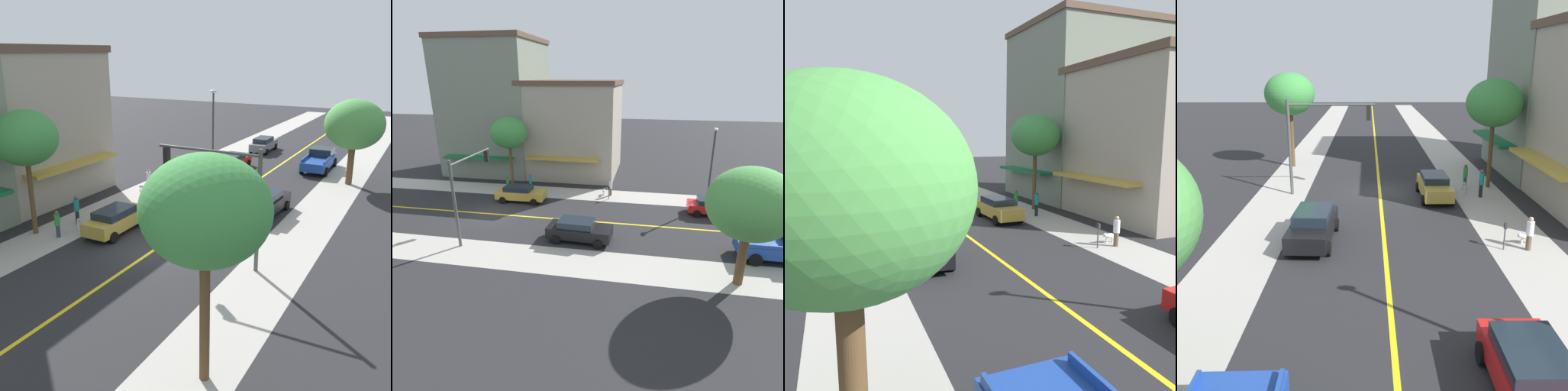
# 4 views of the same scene
# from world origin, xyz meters

# --- Properties ---
(ground_plane) EXTENTS (140.00, 140.00, 0.00)m
(ground_plane) POSITION_xyz_m (0.00, 0.00, 0.00)
(ground_plane) COLOR #262628
(sidewalk_left) EXTENTS (3.36, 126.00, 0.01)m
(sidewalk_left) POSITION_xyz_m (-6.42, 0.00, 0.00)
(sidewalk_left) COLOR #ADA8A0
(sidewalk_left) RESTS_ON ground
(sidewalk_right) EXTENTS (3.36, 126.00, 0.01)m
(sidewalk_right) POSITION_xyz_m (6.42, 0.00, 0.00)
(sidewalk_right) COLOR #ADA8A0
(sidewalk_right) RESTS_ON ground
(road_centerline_stripe) EXTENTS (0.20, 126.00, 0.00)m
(road_centerline_stripe) POSITION_xyz_m (0.00, 0.00, 0.00)
(road_centerline_stripe) COLOR yellow
(road_centerline_stripe) RESTS_ON ground
(brick_apartment_block) EXTENTS (11.67, 10.55, 10.70)m
(brick_apartment_block) POSITION_xyz_m (-14.69, 4.11, 5.36)
(brick_apartment_block) COLOR #A39989
(brick_apartment_block) RESTS_ON ground
(street_tree_left_near) EXTENTS (3.95, 3.95, 7.55)m
(street_tree_left_near) POSITION_xyz_m (6.98, -7.48, 5.84)
(street_tree_left_near) COLOR brown
(street_tree_left_near) RESTS_ON ground
(street_tree_right_corner) EXTENTS (3.66, 3.66, 7.26)m
(street_tree_right_corner) POSITION_xyz_m (-7.50, -1.06, 5.67)
(street_tree_right_corner) COLOR brown
(street_tree_right_corner) RESTS_ON ground
(street_tree_left_far) EXTENTS (4.61, 4.61, 6.80)m
(street_tree_left_far) POSITION_xyz_m (6.92, 18.43, 4.81)
(street_tree_left_far) COLOR brown
(street_tree_left_far) RESTS_ON ground
(fire_hydrant) EXTENTS (0.44, 0.24, 0.77)m
(fire_hydrant) POSITION_xyz_m (-5.53, 0.49, 0.38)
(fire_hydrant) COLOR silver
(fire_hydrant) RESTS_ON ground
(parking_meter) EXTENTS (0.12, 0.18, 1.29)m
(parking_meter) POSITION_xyz_m (-5.43, 9.48, 0.86)
(parking_meter) COLOR #4C4C51
(parking_meter) RESTS_ON ground
(traffic_light_mast) EXTENTS (5.49, 0.32, 6.07)m
(traffic_light_mast) POSITION_xyz_m (3.98, 0.55, 4.16)
(traffic_light_mast) COLOR #474C47
(traffic_light_mast) RESTS_ON ground
(street_lamp) EXTENTS (0.70, 0.36, 7.03)m
(street_lamp) POSITION_xyz_m (-5.36, 18.44, 4.29)
(street_lamp) COLOR #38383D
(street_lamp) RESTS_ON ground
(red_sedan_left_curb) EXTENTS (2.08, 4.29, 1.41)m
(red_sedan_left_curb) POSITION_xyz_m (-3.35, 18.64, 0.75)
(red_sedan_left_curb) COLOR red
(red_sedan_left_curb) RESTS_ON ground
(grey_sedan_left_curb) EXTENTS (2.03, 4.83, 1.53)m
(grey_sedan_left_curb) POSITION_xyz_m (-3.53, 27.20, 0.81)
(grey_sedan_left_curb) COLOR slate
(grey_sedan_left_curb) RESTS_ON ground
(black_sedan_right_curb) EXTENTS (2.24, 4.62, 1.56)m
(black_sedan_right_curb) POSITION_xyz_m (3.38, 8.46, 0.82)
(black_sedan_right_curb) COLOR black
(black_sedan_right_curb) RESTS_ON ground
(gold_sedan_left_curb) EXTENTS (1.97, 4.54, 1.50)m
(gold_sedan_left_curb) POSITION_xyz_m (-3.41, 1.43, 0.80)
(gold_sedan_left_curb) COLOR #B29338
(gold_sedan_left_curb) RESTS_ON ground
(blue_pickup_truck) EXTENTS (2.43, 5.81, 1.85)m
(blue_pickup_truck) POSITION_xyz_m (3.66, 22.08, 0.92)
(blue_pickup_truck) COLOR #1E429E
(blue_pickup_truck) RESTS_ON ground
(pedestrian_teal_shirt) EXTENTS (0.31, 0.31, 1.81)m
(pedestrian_teal_shirt) POSITION_xyz_m (-6.40, 1.33, 0.98)
(pedestrian_teal_shirt) COLOR black
(pedestrian_teal_shirt) RESTS_ON ground
(pedestrian_white_shirt) EXTENTS (0.33, 0.33, 1.60)m
(pedestrian_white_shirt) POSITION_xyz_m (-6.54, 9.53, 0.85)
(pedestrian_white_shirt) COLOR brown
(pedestrian_white_shirt) RESTS_ON ground
(pedestrian_green_shirt) EXTENTS (0.31, 0.31, 1.62)m
(pedestrian_green_shirt) POSITION_xyz_m (-5.87, -0.88, 0.86)
(pedestrian_green_shirt) COLOR #33384C
(pedestrian_green_shirt) RESTS_ON ground
(small_dog) EXTENTS (0.77, 0.35, 0.58)m
(small_dog) POSITION_xyz_m (-6.62, 8.86, 0.38)
(small_dog) COLOR silver
(small_dog) RESTS_ON ground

